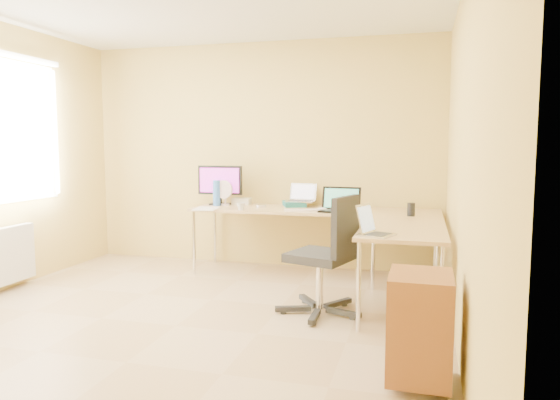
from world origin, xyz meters
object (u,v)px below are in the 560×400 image
(monitor, at_px, (220,185))
(laptop_return, at_px, (377,223))
(cabinet, at_px, (420,326))
(water_bottle, at_px, (217,193))
(laptop_center, at_px, (301,193))
(laptop_black, at_px, (340,200))
(desk_main, at_px, (314,242))
(keyboard, at_px, (302,210))
(desk_fan, at_px, (225,194))
(mug, at_px, (241,206))
(office_chair, at_px, (320,255))
(desk_return, at_px, (402,269))

(monitor, relative_size, laptop_return, 1.86)
(cabinet, bearing_deg, water_bottle, 133.69)
(laptop_center, bearing_deg, laptop_black, -30.96)
(desk_main, xyz_separation_m, laptop_return, (0.79, -1.49, 0.46))
(desk_main, xyz_separation_m, keyboard, (-0.09, -0.20, 0.37))
(monitor, bearing_deg, desk_fan, -31.09)
(monitor, xyz_separation_m, desk_fan, (0.08, -0.05, -0.10))
(desk_fan, bearing_deg, desk_main, 2.73)
(desk_fan, bearing_deg, mug, -42.75)
(laptop_black, bearing_deg, office_chair, -87.23)
(desk_main, distance_m, keyboard, 0.43)
(desk_return, relative_size, laptop_return, 4.57)
(water_bottle, height_order, office_chair, water_bottle)
(water_bottle, relative_size, laptop_return, 1.02)
(desk_main, relative_size, desk_return, 2.04)
(laptop_center, xyz_separation_m, desk_fan, (-0.85, -0.14, -0.02))
(laptop_center, xyz_separation_m, cabinet, (1.31, -2.59, -0.52))
(desk_return, bearing_deg, keyboard, 142.91)
(laptop_center, relative_size, office_chair, 0.30)
(desk_return, relative_size, laptop_center, 4.20)
(keyboard, relative_size, water_bottle, 1.26)
(desk_fan, bearing_deg, desk_return, -21.79)
(office_chair, bearing_deg, keyboard, 127.94)
(desk_return, xyz_separation_m, water_bottle, (-2.10, 1.01, 0.51))
(desk_return, height_order, laptop_return, laptop_return)
(monitor, distance_m, water_bottle, 0.13)
(laptop_return, relative_size, cabinet, 0.46)
(desk_main, bearing_deg, mug, -157.80)
(laptop_center, height_order, mug, laptop_center)
(monitor, bearing_deg, office_chair, -42.48)
(desk_main, xyz_separation_m, monitor, (-1.12, 0.11, 0.59))
(desk_fan, relative_size, laptop_return, 0.93)
(desk_main, relative_size, keyboard, 7.23)
(monitor, height_order, laptop_center, monitor)
(laptop_return, xyz_separation_m, cabinet, (0.33, -0.89, -0.46))
(keyboard, distance_m, desk_fan, 1.00)
(laptop_center, height_order, keyboard, laptop_center)
(desk_fan, bearing_deg, laptop_return, -34.34)
(desk_return, bearing_deg, mug, 157.59)
(desk_return, bearing_deg, desk_fan, 152.33)
(desk_main, xyz_separation_m, desk_fan, (-1.04, 0.06, 0.50))
(desk_main, xyz_separation_m, office_chair, (0.31, -1.24, 0.13))
(desk_fan, height_order, laptop_return, desk_fan)
(desk_main, height_order, desk_fan, desk_fan)
(monitor, bearing_deg, desk_main, -4.67)
(monitor, relative_size, laptop_black, 1.31)
(office_chair, bearing_deg, laptop_center, 126.22)
(laptop_center, bearing_deg, desk_fan, -164.77)
(desk_main, height_order, laptop_return, laptop_return)
(office_chair, bearing_deg, mug, 154.97)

